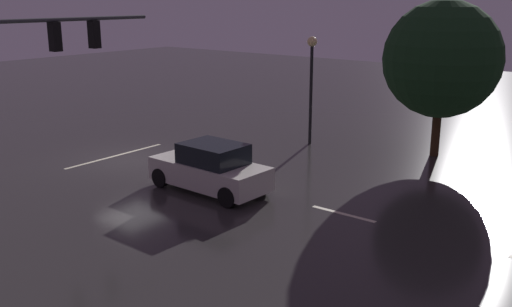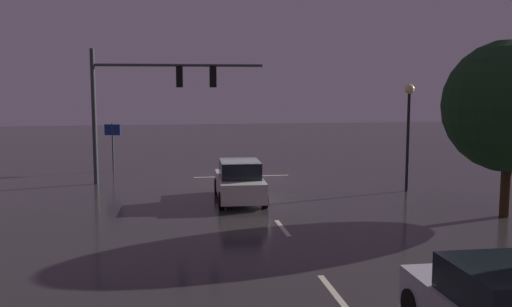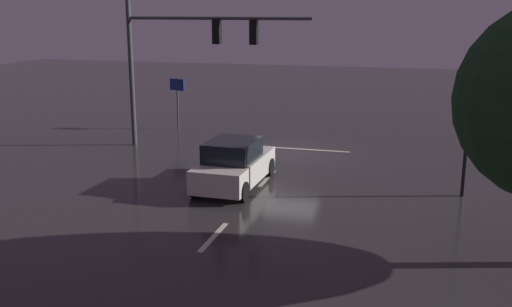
% 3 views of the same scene
% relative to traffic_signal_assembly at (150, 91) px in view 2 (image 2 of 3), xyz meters
% --- Properties ---
extents(ground_plane, '(80.00, 80.00, 0.00)m').
position_rel_traffic_signal_assembly_xyz_m(ground_plane, '(-4.58, -0.22, -4.48)').
color(ground_plane, '#2D2B2B').
extents(traffic_signal_assembly, '(8.27, 0.47, 6.49)m').
position_rel_traffic_signal_assembly_xyz_m(traffic_signal_assembly, '(0.00, 0.00, 0.00)').
color(traffic_signal_assembly, '#383A3D').
rests_on(traffic_signal_assembly, ground_plane).
extents(lane_dash_far, '(0.16, 2.20, 0.01)m').
position_rel_traffic_signal_assembly_xyz_m(lane_dash_far, '(-4.58, 3.78, -4.48)').
color(lane_dash_far, beige).
rests_on(lane_dash_far, ground_plane).
extents(lane_dash_mid, '(0.16, 2.20, 0.01)m').
position_rel_traffic_signal_assembly_xyz_m(lane_dash_mid, '(-4.58, 9.78, -4.48)').
color(lane_dash_mid, beige).
rests_on(lane_dash_mid, ground_plane).
extents(lane_dash_near, '(0.16, 2.20, 0.01)m').
position_rel_traffic_signal_assembly_xyz_m(lane_dash_near, '(-4.58, 15.78, -4.48)').
color(lane_dash_near, beige).
rests_on(lane_dash_near, ground_plane).
extents(stop_bar, '(5.00, 0.16, 0.01)m').
position_rel_traffic_signal_assembly_xyz_m(stop_bar, '(-4.58, -1.19, -4.48)').
color(stop_bar, beige).
rests_on(stop_bar, ground_plane).
extents(car_approaching, '(2.01, 4.41, 1.70)m').
position_rel_traffic_signal_assembly_xyz_m(car_approaching, '(-3.70, 5.04, -3.68)').
color(car_approaching, silver).
rests_on(car_approaching, ground_plane).
extents(street_lamp_left_kerb, '(0.44, 0.44, 4.82)m').
position_rel_traffic_signal_assembly_xyz_m(street_lamp_left_kerb, '(-11.44, 4.09, -1.09)').
color(street_lamp_left_kerb, black).
rests_on(street_lamp_left_kerb, ground_plane).
extents(route_sign, '(0.88, 0.31, 2.65)m').
position_rel_traffic_signal_assembly_xyz_m(route_sign, '(2.24, -4.12, -2.57)').
color(route_sign, '#383A3D').
rests_on(route_sign, ground_plane).
extents(tree_left_far, '(4.77, 4.77, 6.44)m').
position_rel_traffic_signal_assembly_xyz_m(tree_left_far, '(-12.94, 9.37, -0.44)').
color(tree_left_far, '#382314').
rests_on(tree_left_far, ground_plane).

